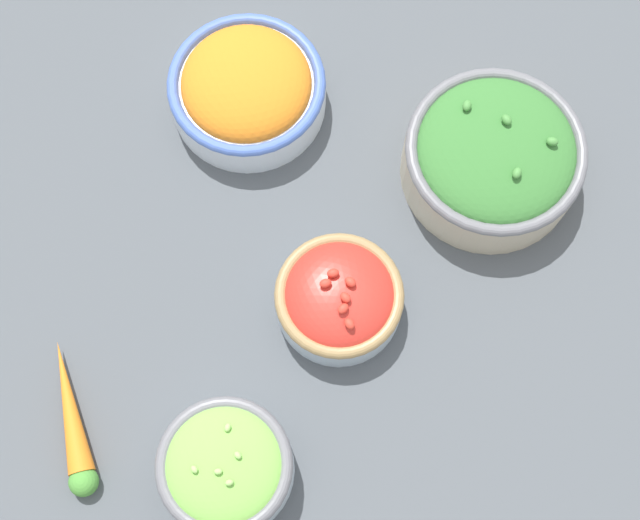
# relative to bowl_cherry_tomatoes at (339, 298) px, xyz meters

# --- Properties ---
(ground_plane) EXTENTS (3.00, 3.00, 0.00)m
(ground_plane) POSITION_rel_bowl_cherry_tomatoes_xyz_m (-0.03, -0.03, -0.03)
(ground_plane) COLOR #4C5156
(bowl_cherry_tomatoes) EXTENTS (0.12, 0.12, 0.07)m
(bowl_cherry_tomatoes) POSITION_rel_bowl_cherry_tomatoes_xyz_m (0.00, 0.00, 0.00)
(bowl_cherry_tomatoes) COLOR #B2C1CC
(bowl_cherry_tomatoes) RESTS_ON ground_plane
(bowl_broccoli) EXTENTS (0.18, 0.18, 0.08)m
(bowl_broccoli) POSITION_rel_bowl_cherry_tomatoes_xyz_m (-0.19, 0.08, 0.01)
(bowl_broccoli) COLOR beige
(bowl_broccoli) RESTS_ON ground_plane
(bowl_lettuce) EXTENTS (0.12, 0.12, 0.07)m
(bowl_lettuce) POSITION_rel_bowl_cherry_tomatoes_xyz_m (0.18, -0.03, 0.01)
(bowl_lettuce) COLOR #B2C1CC
(bowl_lettuce) RESTS_ON ground_plane
(bowl_carrots) EXTENTS (0.16, 0.16, 0.07)m
(bowl_carrots) POSITION_rel_bowl_cherry_tomatoes_xyz_m (-0.16, -0.17, 0.00)
(bowl_carrots) COLOR silver
(bowl_carrots) RESTS_ON ground_plane
(loose_carrot) EXTENTS (0.13, 0.11, 0.03)m
(loose_carrot) POSITION_rel_bowl_cherry_tomatoes_xyz_m (0.20, -0.18, -0.02)
(loose_carrot) COLOR orange
(loose_carrot) RESTS_ON ground_plane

